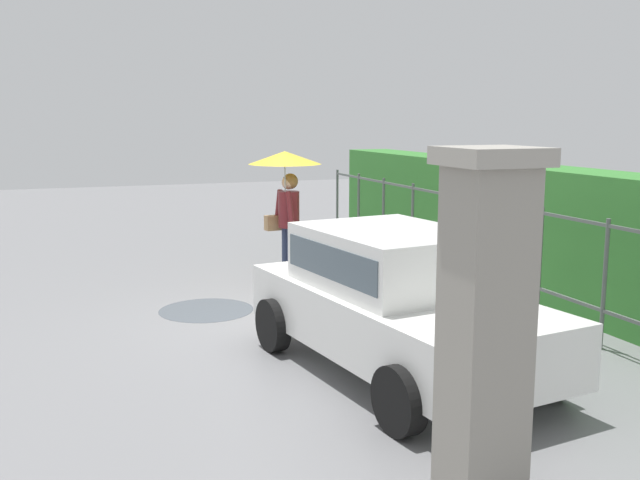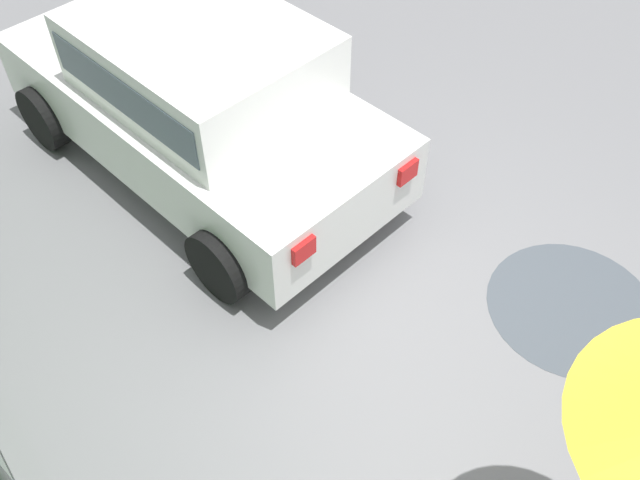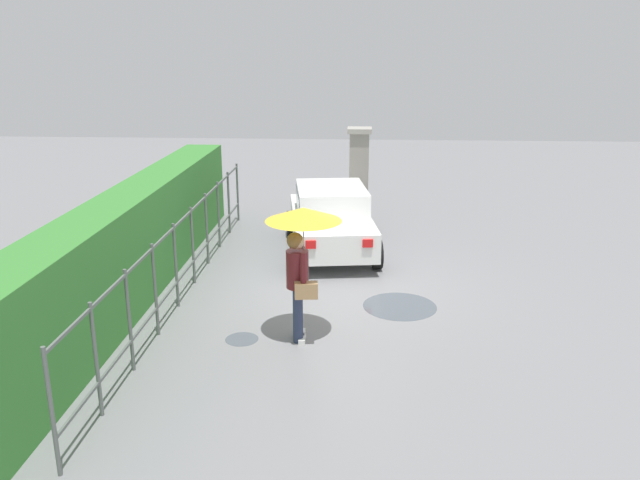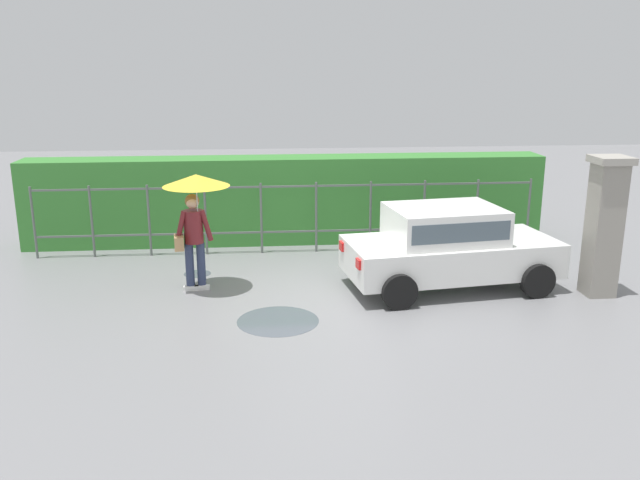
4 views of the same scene
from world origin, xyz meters
The scene contains 8 objects.
ground_plane centered at (0.00, 0.00, 0.00)m, with size 40.00×40.00×0.00m, color slate.
car centered at (2.12, 0.38, 0.80)m, with size 3.90×2.26×1.48m.
pedestrian centered at (-2.30, 0.62, 1.62)m, with size 1.15×1.15×2.08m.
gate_pillar centered at (4.64, -0.22, 1.24)m, with size 0.60×0.60×2.42m.
fence_section centered at (-0.59, 2.90, 0.82)m, with size 10.45×0.05×1.50m.
hedge_row centered at (-0.59, 3.83, 0.95)m, with size 11.40×0.90×1.90m, color #387F33.
puddle_near centered at (-0.94, -0.97, 0.00)m, with size 1.29×1.29×0.00m, color #4C545B.
puddle_far centered at (-2.41, 1.56, 0.00)m, with size 0.52×0.52×0.00m, color #4C545B.
Camera 4 is at (-1.15, -10.74, 3.97)m, focal length 37.43 mm.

